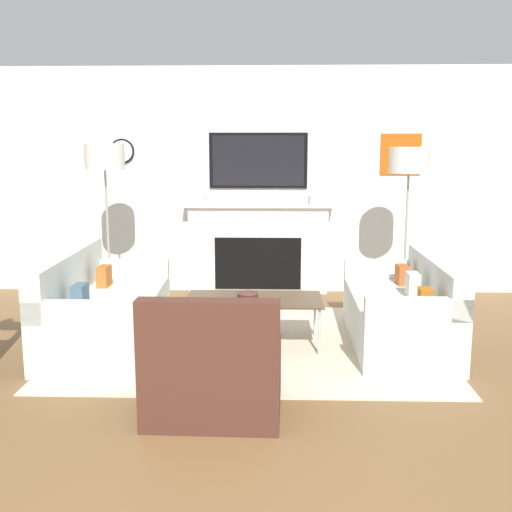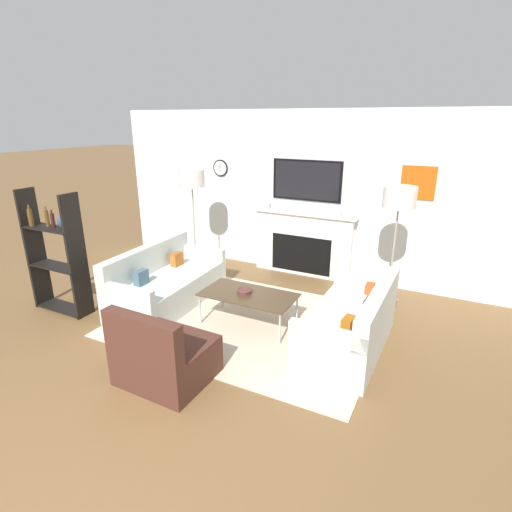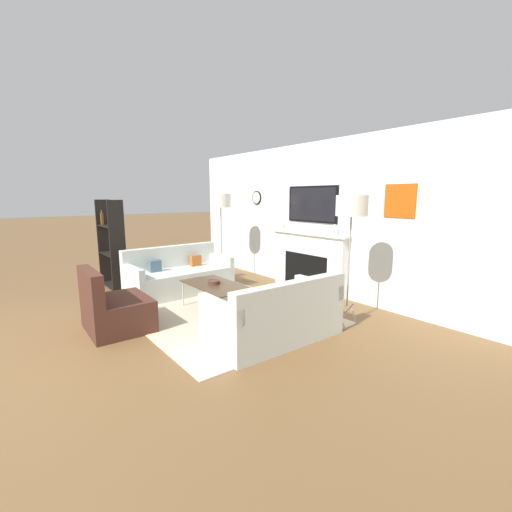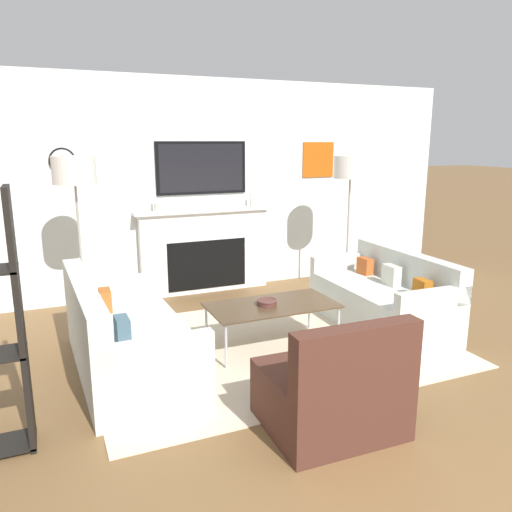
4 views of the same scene
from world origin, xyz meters
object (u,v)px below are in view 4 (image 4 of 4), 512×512
at_px(couch_right, 384,300).
at_px(floor_lamp_left, 74,173).
at_px(couch_left, 124,340).
at_px(armchair, 333,392).
at_px(coffee_table, 272,307).
at_px(floor_lamp_right, 351,169).
at_px(decorative_bowl, 267,302).

height_order(couch_right, floor_lamp_left, floor_lamp_left).
bearing_deg(couch_left, armchair, -51.78).
xyz_separation_m(couch_left, coffee_table, (1.37, -0.04, 0.12)).
distance_m(floor_lamp_left, floor_lamp_right, 3.16).
bearing_deg(armchair, couch_left, 128.22).
bearing_deg(decorative_bowl, couch_left, 178.13).
height_order(armchair, floor_lamp_right, floor_lamp_right).
bearing_deg(armchair, decorative_bowl, 83.67).
xyz_separation_m(couch_left, floor_lamp_right, (2.93, 1.08, 1.31)).
height_order(coffee_table, decorative_bowl, decorative_bowl).
xyz_separation_m(couch_left, armchair, (1.16, -1.47, -0.01)).
bearing_deg(coffee_table, floor_lamp_right, 35.53).
bearing_deg(floor_lamp_left, armchair, -61.46).
bearing_deg(armchair, floor_lamp_left, 118.54).
distance_m(couch_left, decorative_bowl, 1.33).
distance_m(couch_left, floor_lamp_right, 3.39).
bearing_deg(armchair, couch_right, 43.71).
relative_size(couch_left, floor_lamp_right, 1.06).
relative_size(couch_left, coffee_table, 1.54).
height_order(decorative_bowl, floor_lamp_left, floor_lamp_left).
height_order(couch_left, floor_lamp_right, floor_lamp_right).
bearing_deg(coffee_table, couch_right, 1.69).
bearing_deg(couch_left, coffee_table, -1.58).
bearing_deg(floor_lamp_left, couch_left, -78.02).
distance_m(armchair, floor_lamp_left, 3.20).
bearing_deg(couch_left, decorative_bowl, -1.87).
height_order(coffee_table, floor_lamp_left, floor_lamp_left).
xyz_separation_m(armchair, floor_lamp_right, (1.77, 2.54, 1.32)).
height_order(coffee_table, floor_lamp_right, floor_lamp_right).
bearing_deg(floor_lamp_right, armchair, -124.88).
distance_m(coffee_table, floor_lamp_left, 2.30).
xyz_separation_m(couch_right, coffee_table, (-1.32, -0.04, 0.11)).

